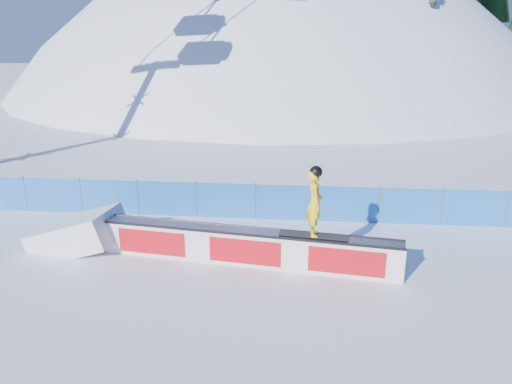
{
  "coord_description": "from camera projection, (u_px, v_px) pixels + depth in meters",
  "views": [
    {
      "loc": [
        2.47,
        -11.03,
        6.05
      ],
      "look_at": [
        1.13,
        3.24,
        1.36
      ],
      "focal_mm": 35.0,
      "sensor_mm": 36.0,
      "label": 1
    }
  ],
  "objects": [
    {
      "name": "ground",
      "position": [
        199.0,
        282.0,
        12.54
      ],
      "size": [
        160.0,
        160.0,
        0.0
      ],
      "primitive_type": "plane",
      "color": "white",
      "rests_on": "ground"
    },
    {
      "name": "snow_hill",
      "position": [
        277.0,
        247.0,
        57.88
      ],
      "size": [
        64.0,
        64.0,
        64.0
      ],
      "color": "white",
      "rests_on": "ground"
    },
    {
      "name": "snow_ramp",
      "position": [
        79.0,
        246.0,
        14.64
      ],
      "size": [
        2.79,
        1.96,
        1.62
      ],
      "primitive_type": null,
      "rotation": [
        0.0,
        -0.31,
        -0.14
      ],
      "color": "white",
      "rests_on": "ground"
    },
    {
      "name": "safety_fence",
      "position": [
        226.0,
        201.0,
        16.61
      ],
      "size": [
        22.05,
        0.05,
        1.3
      ],
      "color": "blue",
      "rests_on": "ground"
    },
    {
      "name": "snowboarder",
      "position": [
        315.0,
        202.0,
        12.56
      ],
      "size": [
        1.82,
        0.68,
        1.87
      ],
      "rotation": [
        0.0,
        0.0,
        1.69
      ],
      "color": "black",
      "rests_on": "rail_box"
    },
    {
      "name": "rail_box",
      "position": [
        247.0,
        247.0,
        13.38
      ],
      "size": [
        8.15,
        1.68,
        0.98
      ],
      "rotation": [
        0.0,
        0.0,
        -0.14
      ],
      "color": "white",
      "rests_on": "ground"
    }
  ]
}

